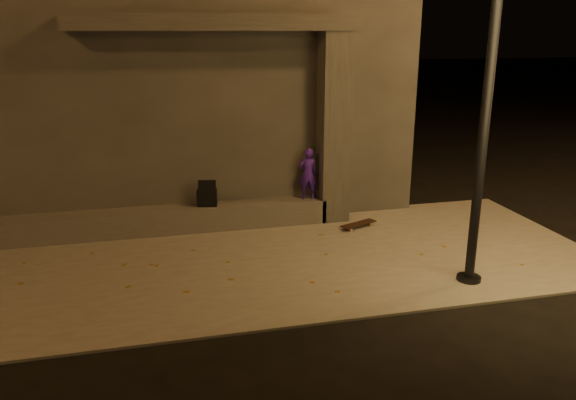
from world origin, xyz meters
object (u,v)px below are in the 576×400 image
object	(u,v)px
column	(334,129)
backpack	(207,196)
skateboard	(358,224)
skateboarder	(308,174)

from	to	relation	value
column	backpack	size ratio (longest dim) A/B	6.94
backpack	skateboard	bearing A→B (deg)	-3.06
skateboard	skateboarder	bearing A→B (deg)	119.41
skateboarder	backpack	distance (m)	1.99
skateboarder	skateboard	bearing A→B (deg)	149.50
backpack	skateboard	distance (m)	2.92
skateboard	column	bearing A→B (deg)	94.25
column	skateboard	distance (m)	1.88
skateboarder	skateboard	xyz separation A→B (m)	(0.83, -0.65, -0.88)
skateboarder	skateboard	world-z (taller)	skateboarder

